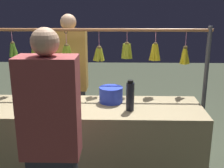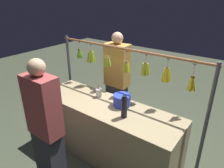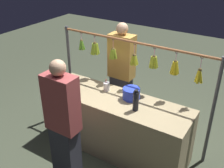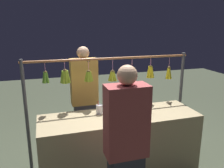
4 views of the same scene
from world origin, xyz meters
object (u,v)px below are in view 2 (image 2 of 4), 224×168
(blue_bucket, at_px, (122,100))
(vendor_person, at_px, (117,83))
(drink_cup, at_px, (99,93))
(customer_person, at_px, (46,130))
(water_bottle, at_px, (124,107))

(blue_bucket, relative_size, vendor_person, 0.14)
(drink_cup, bearing_deg, customer_person, 91.58)
(drink_cup, distance_m, customer_person, 0.93)
(blue_bucket, height_order, drink_cup, drink_cup)
(drink_cup, relative_size, vendor_person, 0.10)
(blue_bucket, xyz_separation_m, vendor_person, (0.49, -0.57, -0.09))
(water_bottle, relative_size, customer_person, 0.17)
(water_bottle, height_order, drink_cup, water_bottle)
(water_bottle, bearing_deg, vendor_person, -49.72)
(customer_person, bearing_deg, blue_bucket, -111.98)
(water_bottle, relative_size, drink_cup, 1.63)
(customer_person, bearing_deg, vendor_person, -85.49)
(blue_bucket, bearing_deg, vendor_person, -49.50)
(water_bottle, relative_size, blue_bucket, 1.24)
(vendor_person, xyz_separation_m, customer_person, (-0.12, 1.48, -0.01))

